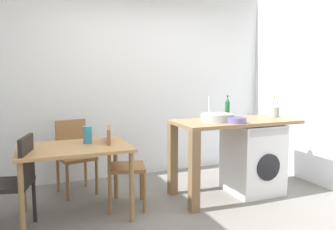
{
  "coord_description": "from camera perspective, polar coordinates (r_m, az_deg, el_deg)",
  "views": [
    {
      "loc": [
        -1.38,
        -2.91,
        1.46
      ],
      "look_at": [
        0.0,
        0.45,
        1.02
      ],
      "focal_mm": 35.57,
      "sensor_mm": 36.0,
      "label": 1
    }
  ],
  "objects": [
    {
      "name": "kitchen_counter",
      "position": [
        3.99,
        8.94,
        -3.28
      ],
      "size": [
        1.5,
        0.68,
        0.92
      ],
      "color": "olive",
      "rests_on": "ground_plane"
    },
    {
      "name": "mixing_bowl",
      "position": [
        3.84,
        11.61,
        -0.8
      ],
      "size": [
        0.23,
        0.23,
        0.06
      ],
      "color": "slate",
      "rests_on": "kitchen_counter"
    },
    {
      "name": "dining_table",
      "position": [
        3.53,
        -15.71,
        -6.72
      ],
      "size": [
        1.1,
        0.76,
        0.74
      ],
      "color": "tan",
      "rests_on": "ground_plane"
    },
    {
      "name": "sink_basin",
      "position": [
        3.93,
        8.35,
        -0.41
      ],
      "size": [
        0.38,
        0.38,
        0.09
      ],
      "primitive_type": "cylinder",
      "color": "#9EA0A5",
      "rests_on": "kitchen_counter"
    },
    {
      "name": "ground_plane",
      "position": [
        3.53,
        2.85,
        -17.5
      ],
      "size": [
        5.46,
        5.46,
        0.0
      ],
      "primitive_type": "plane",
      "color": "slate"
    },
    {
      "name": "chair_person_seat",
      "position": [
        3.43,
        -24.64,
        -9.83
      ],
      "size": [
        0.49,
        0.49,
        0.9
      ],
      "rotation": [
        0.0,
        0.0,
        1.31
      ],
      "color": "black",
      "rests_on": "ground_plane"
    },
    {
      "name": "utensil_crock",
      "position": [
        4.49,
        17.87,
        0.54
      ],
      "size": [
        0.11,
        0.11,
        0.3
      ],
      "color": "gray",
      "rests_on": "kitchen_counter"
    },
    {
      "name": "bottle_tall_green",
      "position": [
        4.22,
        10.13,
        1.2
      ],
      "size": [
        0.06,
        0.06,
        0.29
      ],
      "color": "#19592D",
      "rests_on": "kitchen_counter"
    },
    {
      "name": "scissors",
      "position": [
        3.97,
        11.72,
        -1.01
      ],
      "size": [
        0.15,
        0.06,
        0.01
      ],
      "color": "#B2B2B7",
      "rests_on": "kitchen_counter"
    },
    {
      "name": "vase",
      "position": [
        3.61,
        -13.63,
        -3.32
      ],
      "size": [
        0.09,
        0.09,
        0.18
      ],
      "primitive_type": "cylinder",
      "color": "teal",
      "rests_on": "dining_table"
    },
    {
      "name": "chair_spare_by_wall",
      "position": [
        4.32,
        -15.77,
        -6.11
      ],
      "size": [
        0.48,
        0.48,
        0.9
      ],
      "rotation": [
        0.0,
        0.0,
        3.36
      ],
      "color": "olive",
      "rests_on": "ground_plane"
    },
    {
      "name": "washing_machine",
      "position": [
        4.32,
        14.29,
        -7.13
      ],
      "size": [
        0.6,
        0.61,
        0.86
      ],
      "color": "silver",
      "rests_on": "ground_plane"
    },
    {
      "name": "tap",
      "position": [
        4.08,
        7.08,
        1.21
      ],
      "size": [
        0.02,
        0.02,
        0.28
      ],
      "primitive_type": "cylinder",
      "color": "#B2B2B7",
      "rests_on": "kitchen_counter"
    },
    {
      "name": "wall_back",
      "position": [
        4.86,
        -5.95,
        5.55
      ],
      "size": [
        4.6,
        0.1,
        2.7
      ],
      "primitive_type": "cube",
      "color": "silver",
      "rests_on": "ground_plane"
    },
    {
      "name": "chair_opposite",
      "position": [
        3.71,
        -8.35,
        -8.04
      ],
      "size": [
        0.48,
        0.48,
        0.9
      ],
      "rotation": [
        0.0,
        0.0,
        -1.79
      ],
      "color": "olive",
      "rests_on": "ground_plane"
    }
  ]
}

